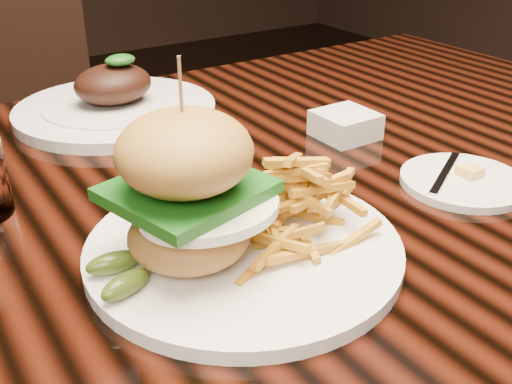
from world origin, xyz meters
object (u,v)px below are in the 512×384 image
burger_plate (240,206)px  far_dish (115,104)px  chair_far (10,131)px  dining_table (217,230)px

burger_plate → far_dish: 0.46m
chair_far → far_dish: bearing=-75.9°
dining_table → burger_plate: 0.22m
chair_far → dining_table: bearing=-76.7°
burger_plate → chair_far: size_ratio=0.34×
far_dish → burger_plate: bearing=-96.1°
dining_table → chair_far: 0.90m
far_dish → chair_far: chair_far is taller
burger_plate → far_dish: bearing=81.3°
far_dish → chair_far: bearing=96.0°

